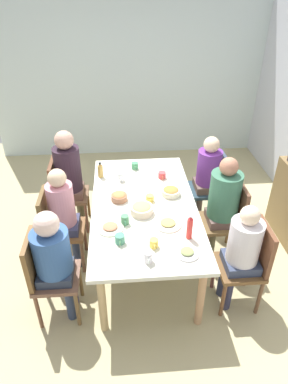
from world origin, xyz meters
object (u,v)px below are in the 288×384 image
object	(u,v)px
chair_5	(249,261)
cup_4	(125,220)
plate_2	(110,227)
cup_6	(148,257)
cup_2	(120,239)
chair_2	(47,273)
person_2	(54,256)
chair_4	(228,217)
cup_7	(121,177)
bowl_2	(142,209)
bottle_1	(190,227)
bottle_0	(100,170)
bowl_0	(171,192)
cup_5	(154,243)
person_4	(223,200)
person_1	(207,173)
plate_0	(187,253)
chair_1	(213,185)
plate_1	(168,224)
cup_1	(162,175)
bowl_1	(119,197)
cup_0	(150,198)
dining_table	(144,210)
person_5	(242,249)
cup_3	(135,166)
chair_0	(57,225)
person_0	(64,211)
person_3	(69,172)

from	to	relation	value
chair_5	cup_4	bearing A→B (deg)	-107.87
plate_2	cup_6	bearing A→B (deg)	34.80
cup_2	chair_2	bearing A→B (deg)	-81.84
person_2	cup_6	bearing A→B (deg)	79.07
plate_2	cup_4	distance (m)	0.16
chair_4	cup_7	distance (m)	1.26
bowl_2	bottle_1	bearing A→B (deg)	44.25
bowl_2	bottle_0	size ratio (longest dim) A/B	1.24
chair_2	bottle_0	bearing A→B (deg)	160.04
plate_2	bowl_0	size ratio (longest dim) A/B	1.25
bowl_0	cup_5	xyz separation A→B (m)	(0.79, -0.26, -0.00)
person_4	cup_4	distance (m)	1.07
chair_5	bottle_1	xyz separation A→B (m)	(-0.11, -0.55, 0.33)
person_1	plate_0	distance (m)	1.50
chair_1	bowl_2	bearing A→B (deg)	-49.51
bowl_0	cup_6	xyz separation A→B (m)	(0.97, -0.33, 0.01)
plate_1	cup_4	xyz separation A→B (m)	(-0.05, -0.40, 0.03)
cup_1	person_1	bearing A→B (deg)	105.02
plate_2	bowl_1	size ratio (longest dim) A/B	1.48
cup_0	bottle_0	size ratio (longest dim) A/B	0.64
person_4	plate_1	distance (m)	0.71
chair_4	person_4	distance (m)	0.24
plate_2	dining_table	bearing A→B (deg)	136.93
plate_2	cup_1	size ratio (longest dim) A/B	2.03
bowl_1	bottle_1	bearing A→B (deg)	43.42
person_1	plate_2	distance (m)	1.55
plate_2	bowl_0	xyz separation A→B (m)	(-0.52, 0.64, 0.03)
chair_5	person_5	world-z (taller)	person_5
person_1	cup_3	size ratio (longest dim) A/B	9.79
chair_1	cup_3	world-z (taller)	chair_1
cup_2	cup_4	size ratio (longest dim) A/B	1.10
plate_1	cup_4	distance (m)	0.40
cup_0	cup_2	distance (m)	0.70
chair_2	plate_2	world-z (taller)	chair_2
person_1	cup_5	xyz separation A→B (m)	(1.30, -0.78, 0.08)
chair_4	cup_5	xyz separation A→B (m)	(0.64, -0.87, 0.26)
chair_1	bottle_0	xyz separation A→B (m)	(0.07, -1.36, 0.30)
dining_table	cup_2	world-z (taller)	cup_2
chair_0	chair_1	distance (m)	1.93
cup_3	cup_4	xyz separation A→B (m)	(1.05, -0.15, 0.01)
person_2	bowl_0	bearing A→B (deg)	126.18
person_0	bottle_1	size ratio (longest dim) A/B	4.73
person_3	chair_5	xyz separation A→B (m)	(1.32, 1.73, -0.25)
bowl_0	cup_3	size ratio (longest dim) A/B	1.70
person_1	bowl_1	size ratio (longest dim) A/B	6.85
plate_0	cup_7	distance (m)	1.35
chair_4	bottle_1	distance (m)	0.84
person_2	person_3	distance (m)	1.32
dining_table	plate_1	world-z (taller)	plate_1
plate_1	cup_2	world-z (taller)	cup_2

